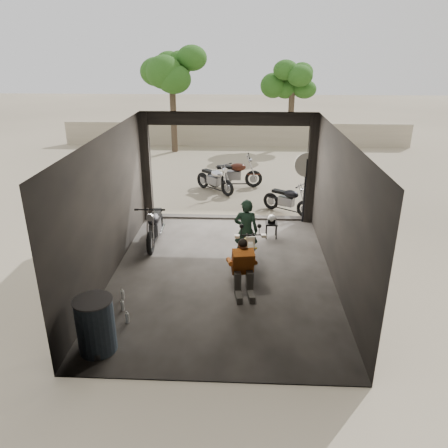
# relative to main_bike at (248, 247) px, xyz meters

# --- Properties ---
(ground) EXTENTS (80.00, 80.00, 0.00)m
(ground) POSITION_rel_main_bike_xyz_m (-0.59, -0.38, -0.53)
(ground) COLOR #7A6D56
(ground) RESTS_ON ground
(garage) EXTENTS (7.00, 7.13, 3.20)m
(garage) POSITION_rel_main_bike_xyz_m (-0.59, 0.17, 0.74)
(garage) COLOR #2D2B28
(garage) RESTS_ON ground
(boundary_wall) EXTENTS (18.00, 0.30, 1.20)m
(boundary_wall) POSITION_rel_main_bike_xyz_m (-0.59, 13.62, 0.07)
(boundary_wall) COLOR gray
(boundary_wall) RESTS_ON ground
(tree_left) EXTENTS (2.20, 2.20, 5.60)m
(tree_left) POSITION_rel_main_bike_xyz_m (-3.59, 12.12, 3.45)
(tree_left) COLOR #382B1E
(tree_left) RESTS_ON ground
(tree_right) EXTENTS (2.20, 2.20, 5.00)m
(tree_right) POSITION_rel_main_bike_xyz_m (2.21, 13.62, 3.02)
(tree_right) COLOR #382B1E
(tree_right) RESTS_ON ground
(main_bike) EXTENTS (0.79, 1.65, 1.07)m
(main_bike) POSITION_rel_main_bike_xyz_m (0.00, 0.00, 0.00)
(main_bike) COLOR beige
(main_bike) RESTS_ON ground
(left_bike) EXTENTS (0.74, 1.72, 1.15)m
(left_bike) POSITION_rel_main_bike_xyz_m (-2.45, 1.28, 0.04)
(left_bike) COLOR black
(left_bike) RESTS_ON ground
(outside_bike_a) EXTENTS (1.65, 1.61, 1.11)m
(outside_bike_a) POSITION_rel_main_bike_xyz_m (-1.17, 5.73, 0.02)
(outside_bike_a) COLOR black
(outside_bike_a) RESTS_ON ground
(outside_bike_b) EXTENTS (1.83, 0.83, 1.22)m
(outside_bike_b) POSITION_rel_main_bike_xyz_m (-0.48, 6.33, 0.07)
(outside_bike_b) COLOR #3C180E
(outside_bike_b) RESTS_ON ground
(outside_bike_c) EXTENTS (1.61, 1.38, 1.03)m
(outside_bike_c) POSITION_rel_main_bike_xyz_m (1.25, 3.69, -0.02)
(outside_bike_c) COLOR black
(outside_bike_c) RESTS_ON ground
(rider) EXTENTS (0.61, 0.43, 1.58)m
(rider) POSITION_rel_main_bike_xyz_m (-0.05, 0.35, 0.26)
(rider) COLOR black
(rider) RESTS_ON ground
(mechanic) EXTENTS (0.71, 0.89, 1.18)m
(mechanic) POSITION_rel_main_bike_xyz_m (-0.09, -1.25, 0.05)
(mechanic) COLOR #AD5417
(mechanic) RESTS_ON ground
(stool) EXTENTS (0.32, 0.32, 0.45)m
(stool) POSITION_rel_main_bike_xyz_m (0.65, 1.75, -0.16)
(stool) COLOR black
(stool) RESTS_ON ground
(helmet) EXTENTS (0.30, 0.30, 0.21)m
(helmet) POSITION_rel_main_bike_xyz_m (0.65, 1.79, 0.02)
(helmet) COLOR white
(helmet) RESTS_ON stool
(oil_drum) EXTENTS (0.78, 0.78, 1.00)m
(oil_drum) POSITION_rel_main_bike_xyz_m (-2.59, -3.19, -0.03)
(oil_drum) COLOR #374A5D
(oil_drum) RESTS_ON ground
(sign_post) EXTENTS (0.70, 0.08, 2.11)m
(sign_post) POSITION_rel_main_bike_xyz_m (1.66, 2.94, 0.86)
(sign_post) COLOR black
(sign_post) RESTS_ON ground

